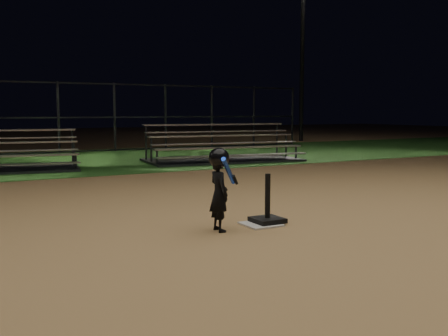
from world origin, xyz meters
The scene contains 8 objects.
ground centered at (0.00, 0.00, 0.00)m, with size 80.00×80.00×0.00m, color #AE834F.
grass_strip centered at (0.00, 10.00, 0.01)m, with size 60.00×8.00×0.01m, color #22501A.
home_plate centered at (0.00, 0.00, 0.01)m, with size 0.45×0.45×0.02m, color beige.
batting_tee centered at (0.11, 0.02, 0.13)m, with size 0.38×0.38×0.64m.
child_batter centered at (-0.63, -0.03, 0.55)m, with size 0.43×0.53×1.03m.
bleacher_right centered at (3.65, 7.75, 0.23)m, with size 4.68×2.67×1.09m.
backstop_fence centered at (0.00, 13.00, 1.25)m, with size 20.08×0.08×2.50m.
light_pole_right centered at (12.00, 14.94, 4.95)m, with size 0.90×0.53×8.30m.
Camera 1 is at (-3.57, -5.52, 1.47)m, focal length 41.29 mm.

